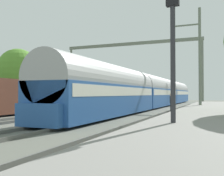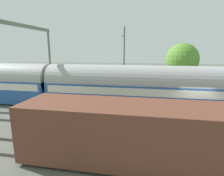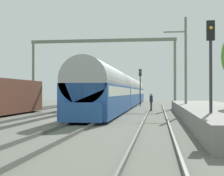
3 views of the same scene
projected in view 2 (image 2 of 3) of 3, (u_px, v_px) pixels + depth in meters
ground at (196, 121)px, 14.04m from camera, size 120.00×120.00×0.00m
track_west at (205, 131)px, 12.06m from camera, size 1.52×60.00×0.16m
track_east at (190, 111)px, 15.99m from camera, size 1.52×60.00×0.16m
track_far_east at (182, 99)px, 19.93m from camera, size 1.52×60.00×0.16m
platform at (161, 88)px, 23.88m from camera, size 4.40×28.00×0.90m
freight_car at (159, 135)px, 8.42m from camera, size 2.80×13.00×2.70m
person_crossing at (79, 87)px, 21.30m from camera, size 0.32×0.44×1.73m
catenary_gantry at (0, 43)px, 15.76m from camera, size 16.66×0.28×7.86m
catenary_pole_east_mid at (124, 59)px, 22.54m from camera, size 1.90×0.20×8.00m
tree_east_background at (182, 59)px, 24.80m from camera, size 4.35×4.35×6.19m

